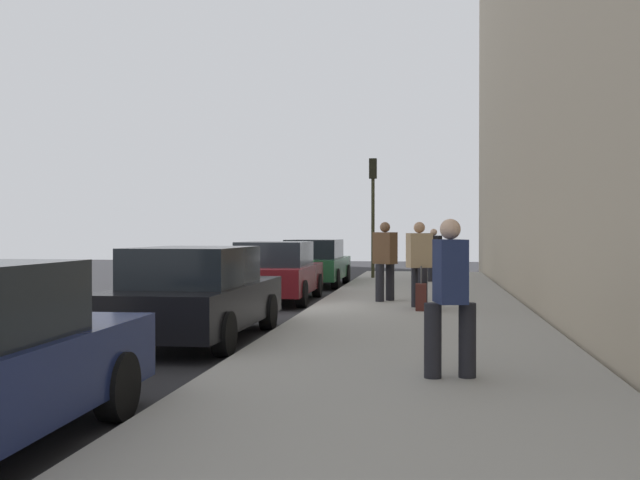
% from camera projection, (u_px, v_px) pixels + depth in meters
% --- Properties ---
extents(ground_plane, '(56.00, 56.00, 0.00)m').
position_uv_depth(ground_plane, '(271.00, 310.00, 16.46)').
color(ground_plane, black).
extents(sidewalk, '(28.00, 4.60, 0.15)m').
position_uv_depth(sidewalk, '(418.00, 309.00, 15.97)').
color(sidewalk, gray).
rests_on(sidewalk, ground).
extents(lane_stripe_centre, '(28.00, 0.14, 0.01)m').
position_uv_depth(lane_stripe_centre, '(135.00, 307.00, 16.93)').
color(lane_stripe_centre, gold).
rests_on(lane_stripe_centre, ground).
extents(parked_car_black, '(4.60, 1.91, 1.51)m').
position_uv_depth(parked_car_black, '(197.00, 294.00, 11.69)').
color(parked_car_black, black).
rests_on(parked_car_black, ground).
extents(parked_car_maroon, '(4.46, 1.98, 1.51)m').
position_uv_depth(parked_car_maroon, '(276.00, 272.00, 18.31)').
color(parked_car_maroon, black).
rests_on(parked_car_maroon, ground).
extents(parked_car_green, '(4.52, 1.91, 1.51)m').
position_uv_depth(parked_car_green, '(315.00, 263.00, 23.75)').
color(parked_car_green, black).
rests_on(parked_car_green, ground).
extents(pedestrian_brown_coat, '(0.54, 0.59, 1.84)m').
position_uv_depth(pedestrian_brown_coat, '(385.00, 259.00, 16.98)').
color(pedestrian_brown_coat, black).
rests_on(pedestrian_brown_coat, sidewalk).
extents(pedestrian_tan_coat, '(0.57, 0.57, 1.81)m').
position_uv_depth(pedestrian_tan_coat, '(419.00, 262.00, 15.39)').
color(pedestrian_tan_coat, black).
rests_on(pedestrian_tan_coat, sidewalk).
extents(pedestrian_navy_coat, '(0.52, 0.57, 1.74)m').
position_uv_depth(pedestrian_navy_coat, '(450.00, 293.00, 8.01)').
color(pedestrian_navy_coat, black).
rests_on(pedestrian_navy_coat, sidewalk).
extents(pedestrian_black_coat, '(0.51, 0.55, 1.71)m').
position_uv_depth(pedestrian_black_coat, '(434.00, 253.00, 23.85)').
color(pedestrian_black_coat, black).
rests_on(pedestrian_black_coat, sidewalk).
extents(traffic_light_pole, '(0.35, 0.26, 4.18)m').
position_uv_depth(traffic_light_pole, '(373.00, 197.00, 25.66)').
color(traffic_light_pole, '#2D2D19').
rests_on(traffic_light_pole, sidewalk).
extents(rolling_suitcase, '(0.34, 0.22, 0.91)m').
position_uv_depth(rolling_suitcase, '(421.00, 297.00, 14.91)').
color(rolling_suitcase, '#471E19').
rests_on(rolling_suitcase, sidewalk).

